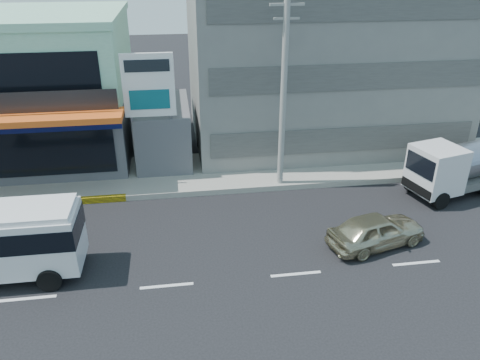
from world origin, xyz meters
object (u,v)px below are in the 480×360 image
(concrete_building, at_px, (320,29))
(tanker_truck, at_px, (468,165))
(sedan, at_px, (376,230))
(utility_pole_near, at_px, (283,93))
(satellite_dish, at_px, (161,108))
(billboard, at_px, (149,93))
(shop_building, at_px, (22,91))

(concrete_building, xyz_separation_m, tanker_truck, (5.45, -9.36, -5.50))
(concrete_building, distance_m, sedan, 14.93)
(utility_pole_near, bearing_deg, satellite_dish, 149.04)
(billboard, bearing_deg, shop_building, 147.68)
(utility_pole_near, bearing_deg, concrete_building, 62.24)
(utility_pole_near, bearing_deg, shop_building, 154.94)
(billboard, bearing_deg, concrete_building, 28.92)
(shop_building, bearing_deg, satellite_dish, -20.21)
(billboard, relative_size, utility_pole_near, 0.69)
(sedan, bearing_deg, billboard, 35.61)
(utility_pole_near, xyz_separation_m, tanker_truck, (9.45, -1.76, -3.65))
(satellite_dish, distance_m, tanker_truck, 16.48)
(satellite_dish, distance_m, billboard, 2.31)
(tanker_truck, bearing_deg, concrete_building, 120.22)
(shop_building, distance_m, tanker_truck, 25.00)
(tanker_truck, bearing_deg, satellite_dish, 160.88)
(satellite_dish, bearing_deg, utility_pole_near, -30.96)
(shop_building, xyz_separation_m, concrete_building, (18.00, 1.05, 3.00))
(satellite_dish, bearing_deg, billboard, -105.52)
(shop_building, relative_size, concrete_building, 0.77)
(concrete_building, bearing_deg, billboard, -151.08)
(satellite_dish, height_order, tanker_truck, satellite_dish)
(shop_building, xyz_separation_m, tanker_truck, (23.45, -8.30, -2.50))
(billboard, relative_size, tanker_truck, 0.94)
(utility_pole_near, xyz_separation_m, sedan, (2.84, -5.90, -4.42))
(shop_building, height_order, concrete_building, concrete_building)
(shop_building, distance_m, concrete_building, 18.28)
(shop_building, xyz_separation_m, utility_pole_near, (14.00, -6.55, 1.15))
(satellite_dish, bearing_deg, sedan, -47.06)
(satellite_dish, height_order, sedan, satellite_dish)
(billboard, height_order, tanker_truck, billboard)
(utility_pole_near, bearing_deg, tanker_truck, -10.53)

